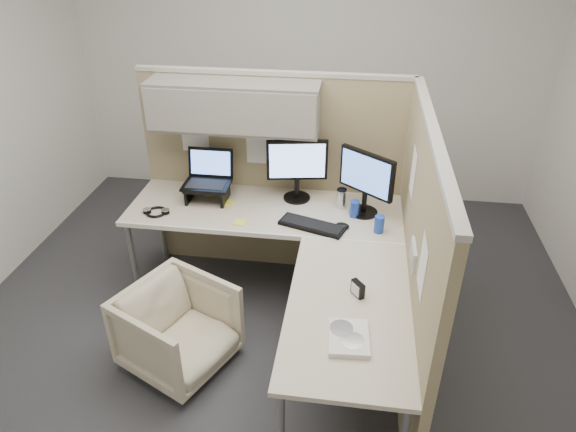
# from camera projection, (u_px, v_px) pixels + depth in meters

# --- Properties ---
(ground) EXTENTS (4.50, 4.50, 0.00)m
(ground) POSITION_uv_depth(u_px,v_px,m) (269.00, 336.00, 3.62)
(ground) COLOR #2C2C30
(ground) RESTS_ON ground
(partition_back) EXTENTS (2.00, 0.36, 1.63)m
(partition_back) POSITION_uv_depth(u_px,v_px,m) (257.00, 145.00, 3.80)
(partition_back) COLOR #9A8964
(partition_back) RESTS_ON ground
(partition_right) EXTENTS (0.07, 2.03, 1.63)m
(partition_right) POSITION_uv_depth(u_px,v_px,m) (414.00, 257.00, 3.04)
(partition_right) COLOR #9A8964
(partition_right) RESTS_ON ground
(desk) EXTENTS (2.00, 1.98, 0.73)m
(desk) POSITION_uv_depth(u_px,v_px,m) (289.00, 247.00, 3.37)
(desk) COLOR beige
(desk) RESTS_ON ground
(office_chair) EXTENTS (0.78, 0.80, 0.63)m
(office_chair) POSITION_uv_depth(u_px,v_px,m) (178.00, 326.00, 3.26)
(office_chair) COLOR beige
(office_chair) RESTS_ON ground
(monitor_left) EXTENTS (0.44, 0.20, 0.47)m
(monitor_left) POSITION_uv_depth(u_px,v_px,m) (297.00, 165.00, 3.71)
(monitor_left) COLOR black
(monitor_left) RESTS_ON desk
(monitor_right) EXTENTS (0.37, 0.30, 0.47)m
(monitor_right) POSITION_uv_depth(u_px,v_px,m) (366.00, 178.00, 3.52)
(monitor_right) COLOR black
(monitor_right) RESTS_ON desk
(laptop_station) EXTENTS (0.34, 0.29, 0.35)m
(laptop_station) POSITION_uv_depth(u_px,v_px,m) (208.00, 182.00, 3.78)
(laptop_station) COLOR black
(laptop_station) RESTS_ON desk
(keyboard) EXTENTS (0.47, 0.28, 0.02)m
(keyboard) POSITION_uv_depth(u_px,v_px,m) (312.00, 226.00, 3.49)
(keyboard) COLOR black
(keyboard) RESTS_ON desk
(mouse) EXTENTS (0.11, 0.09, 0.03)m
(mouse) POSITION_uv_depth(u_px,v_px,m) (343.00, 225.00, 3.48)
(mouse) COLOR black
(mouse) RESTS_ON desk
(travel_mug) EXTENTS (0.07, 0.07, 0.15)m
(travel_mug) POSITION_uv_depth(u_px,v_px,m) (341.00, 198.00, 3.69)
(travel_mug) COLOR silver
(travel_mug) RESTS_ON desk
(soda_can_green) EXTENTS (0.07, 0.07, 0.12)m
(soda_can_green) POSITION_uv_depth(u_px,v_px,m) (379.00, 224.00, 3.42)
(soda_can_green) COLOR #1E3FA5
(soda_can_green) RESTS_ON desk
(soda_can_silver) EXTENTS (0.07, 0.07, 0.12)m
(soda_can_silver) POSITION_uv_depth(u_px,v_px,m) (355.00, 209.00, 3.59)
(soda_can_silver) COLOR #1E3FA5
(soda_can_silver) RESTS_ON desk
(sticky_note_a) EXTENTS (0.08, 0.08, 0.01)m
(sticky_note_a) POSITION_uv_depth(u_px,v_px,m) (240.00, 223.00, 3.54)
(sticky_note_a) COLOR yellow
(sticky_note_a) RESTS_ON desk
(sticky_note_c) EXTENTS (0.10, 0.10, 0.01)m
(sticky_note_c) POSITION_uv_depth(u_px,v_px,m) (228.00, 203.00, 3.79)
(sticky_note_c) COLOR yellow
(sticky_note_c) RESTS_ON desk
(headphones) EXTENTS (0.19, 0.16, 0.03)m
(headphones) POSITION_uv_depth(u_px,v_px,m) (156.00, 212.00, 3.65)
(headphones) COLOR black
(headphones) RESTS_ON desk
(paper_stack) EXTENTS (0.22, 0.27, 0.03)m
(paper_stack) POSITION_uv_depth(u_px,v_px,m) (349.00, 338.00, 2.56)
(paper_stack) COLOR white
(paper_stack) RESTS_ON desk
(desk_clock) EXTENTS (0.08, 0.09, 0.09)m
(desk_clock) POSITION_uv_depth(u_px,v_px,m) (358.00, 289.00, 2.85)
(desk_clock) COLOR black
(desk_clock) RESTS_ON desk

